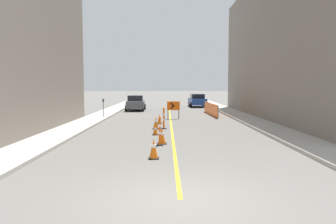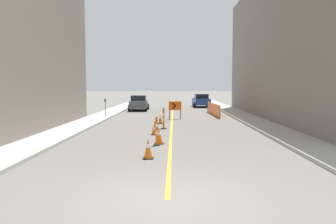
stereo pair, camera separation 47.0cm
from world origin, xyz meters
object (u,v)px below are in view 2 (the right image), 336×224
(arrow_barricade_primary, at_px, (175,107))
(parking_meter_near_curb, at_px, (105,104))
(traffic_cone_second, at_px, (159,136))
(traffic_cone_fifth, at_px, (160,119))
(traffic_cone_nearest, at_px, (148,149))
(traffic_cone_fourth, at_px, (156,123))
(parked_car_curb_near, at_px, (139,103))
(delineator_post_front, at_px, (157,133))
(traffic_cone_third, at_px, (154,130))
(parked_car_curb_mid, at_px, (201,100))
(delineator_post_rear, at_px, (164,120))

(arrow_barricade_primary, xyz_separation_m, parking_meter_near_curb, (-5.51, 0.21, 0.19))
(traffic_cone_second, bearing_deg, parking_meter_near_curb, 113.18)
(traffic_cone_fifth, xyz_separation_m, arrow_barricade_primary, (1.03, 3.10, 0.65))
(traffic_cone_nearest, height_order, traffic_cone_fourth, traffic_cone_fourth)
(parked_car_curb_near, bearing_deg, delineator_post_front, -84.36)
(delineator_post_front, bearing_deg, traffic_cone_third, 95.47)
(parked_car_curb_near, distance_m, parking_meter_near_curb, 8.87)
(traffic_cone_fifth, relative_size, delineator_post_front, 0.52)
(traffic_cone_fourth, bearing_deg, traffic_cone_fifth, 86.56)
(traffic_cone_third, height_order, traffic_cone_fifth, traffic_cone_fifth)
(traffic_cone_fifth, distance_m, parked_car_curb_mid, 18.12)
(delineator_post_rear, distance_m, arrow_barricade_primary, 5.82)
(delineator_post_front, relative_size, parked_car_curb_mid, 0.29)
(traffic_cone_second, distance_m, delineator_post_rear, 5.11)
(traffic_cone_third, bearing_deg, parking_meter_near_curb, 117.44)
(traffic_cone_fifth, relative_size, parking_meter_near_curb, 0.46)
(traffic_cone_third, xyz_separation_m, traffic_cone_fourth, (-0.05, 2.38, 0.11))
(traffic_cone_fourth, relative_size, arrow_barricade_primary, 0.53)
(traffic_cone_nearest, bearing_deg, delineator_post_front, 86.27)
(traffic_cone_fourth, distance_m, parked_car_curb_mid, 20.80)
(traffic_cone_nearest, xyz_separation_m, delineator_post_front, (0.17, 2.59, 0.20))
(traffic_cone_third, height_order, parked_car_curb_near, parked_car_curb_near)
(parked_car_curb_near, relative_size, parked_car_curb_mid, 1.00)
(traffic_cone_third, xyz_separation_m, traffic_cone_fifth, (0.11, 5.09, 0.08))
(traffic_cone_second, bearing_deg, delineator_post_rear, 89.48)
(traffic_cone_second, xyz_separation_m, delineator_post_front, (-0.09, -0.41, 0.20))
(delineator_post_front, bearing_deg, traffic_cone_second, 78.04)
(traffic_cone_nearest, height_order, arrow_barricade_primary, arrow_barricade_primary)
(traffic_cone_second, height_order, arrow_barricade_primary, arrow_barricade_primary)
(delineator_post_rear, distance_m, parked_car_curb_near, 14.99)
(delineator_post_rear, bearing_deg, traffic_cone_fourth, -174.46)
(parked_car_curb_mid, relative_size, parking_meter_near_curb, 3.00)
(traffic_cone_second, distance_m, delineator_post_front, 0.47)
(arrow_barricade_primary, distance_m, parking_meter_near_curb, 5.51)
(traffic_cone_fourth, xyz_separation_m, traffic_cone_fifth, (0.16, 2.71, -0.03))
(traffic_cone_third, distance_m, parked_car_curb_near, 17.30)
(traffic_cone_second, relative_size, arrow_barricade_primary, 0.52)
(traffic_cone_second, distance_m, traffic_cone_fifth, 7.78)
(delineator_post_front, bearing_deg, delineator_post_rear, 88.61)
(traffic_cone_fourth, distance_m, parked_car_curb_near, 14.95)
(traffic_cone_third, height_order, parking_meter_near_curb, parking_meter_near_curb)
(traffic_cone_second, distance_m, parked_car_curb_mid, 25.69)
(traffic_cone_nearest, height_order, traffic_cone_second, traffic_cone_nearest)
(parking_meter_near_curb, bearing_deg, parked_car_curb_near, 78.73)
(traffic_cone_fifth, height_order, parking_meter_near_curb, parking_meter_near_curb)
(traffic_cone_fifth, distance_m, arrow_barricade_primary, 3.33)
(parked_car_curb_near, bearing_deg, delineator_post_rear, -80.82)
(traffic_cone_fifth, height_order, parked_car_curb_mid, parked_car_curb_mid)
(delineator_post_front, bearing_deg, parked_car_curb_mid, 81.00)
(parking_meter_near_curb, bearing_deg, traffic_cone_fourth, -54.40)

